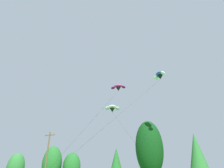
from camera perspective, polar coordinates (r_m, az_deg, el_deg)
treeline_tree_a at (r=58.02m, az=-26.28°, el=-21.01°), size 4.20×4.20×8.88m
treeline_tree_b at (r=51.29m, az=-17.09°, el=-21.29°), size 4.50×4.50×10.00m
treeline_tree_c at (r=50.55m, az=-11.70°, el=-22.74°), size 4.13×4.13×8.61m
treeline_tree_d at (r=45.76m, az=1.27°, el=-22.29°), size 3.60×3.60×9.10m
treeline_tree_e at (r=42.38m, az=10.81°, el=-17.81°), size 5.56×5.56×13.94m
treeline_tree_f at (r=42.29m, az=23.57°, el=-18.33°), size 4.02×4.02×10.98m
utility_pole at (r=39.42m, az=-18.61°, el=-20.43°), size 2.20×0.26×10.81m
parafoil_kite_high_blue_white at (r=38.90m, az=13.72°, el=2.40°), size 11.99×20.13×19.85m
parafoil_kite_mid_white at (r=44.28m, az=0.08°, el=-7.16°), size 14.33×18.37×16.68m
parafoil_kite_far_magenta at (r=35.99m, az=1.83°, el=-1.07°), size 4.67×15.91×16.83m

